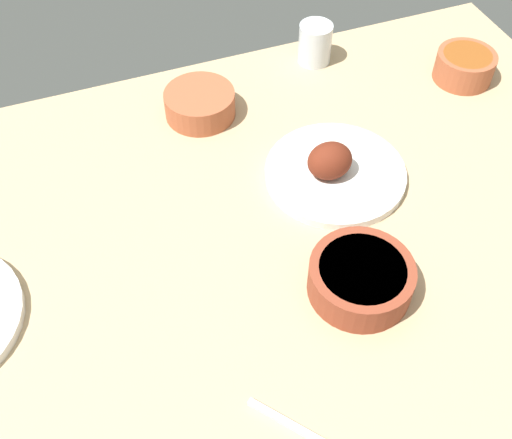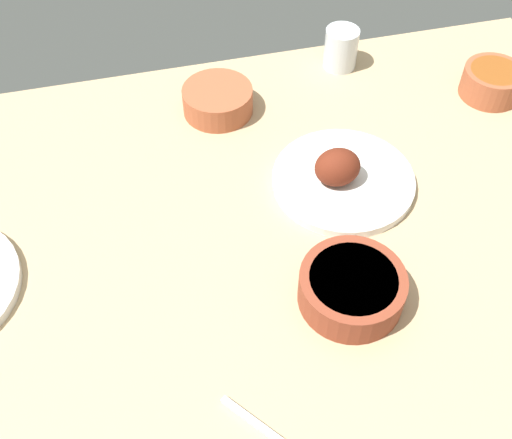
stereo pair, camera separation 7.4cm
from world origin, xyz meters
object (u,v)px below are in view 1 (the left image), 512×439
Objects in this scene: bowl_cream at (361,278)px; spoon_loose at (306,433)px; water_tumbler at (315,43)px; plate_near_viewer at (334,170)px; bowl_onions at (199,103)px; bowl_soup at (465,65)px.

bowl_cream reaches higher than spoon_loose.
bowl_cream is 56.72cm from water_tumbler.
plate_near_viewer is at bearing -68.33° from spoon_loose.
plate_near_viewer is 29.10cm from bowl_onions.
bowl_soup is 1.41× the size of water_tumbler.
bowl_onions is 63.89cm from spoon_loose.
plate_near_viewer reaches higher than bowl_cream.
bowl_soup is (35.94, 16.00, 1.34)cm from plate_near_viewer.
bowl_onions is 0.79× the size of spoon_loose.
bowl_soup is 80.69cm from spoon_loose.
bowl_onions is 47.30cm from bowl_cream.
bowl_soup reaches higher than spoon_loose.
spoon_loose is (-58.37, -55.64, -2.68)cm from bowl_soup.
plate_near_viewer reaches higher than spoon_loose.
bowl_soup reaches higher than bowl_onions.
spoon_loose is at bearing -95.31° from bowl_onions.
plate_near_viewer reaches higher than bowl_soup.
spoon_loose is (-33.03, -71.51, -3.71)cm from water_tumbler.
bowl_onions is at bearing -163.67° from water_tumbler.
bowl_onions is 28.29cm from water_tumbler.
plate_near_viewer is 1.57× the size of bowl_cream.
bowl_soup is 0.75× the size of bowl_cream.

